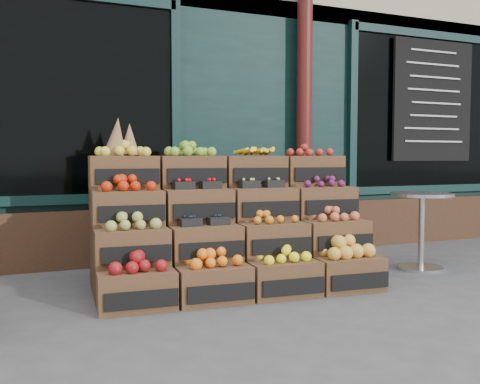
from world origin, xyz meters
name	(u,v)px	position (x,y,z in m)	size (l,w,h in m)	color
ground	(299,307)	(0.00, 0.00, 0.00)	(60.00, 60.00, 0.00)	#48484B
shop_facade	(145,80)	(0.00, 5.11, 2.40)	(12.00, 6.24, 4.80)	black
crate_display	(229,234)	(-0.23, 0.88, 0.46)	(2.47, 1.34, 1.50)	#523620
bistro_table	(421,222)	(1.82, 0.73, 0.49)	(0.63, 0.63, 0.79)	silver
shopkeeper	(51,172)	(-1.61, 2.90, 0.99)	(0.72, 0.47, 1.97)	#19591F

